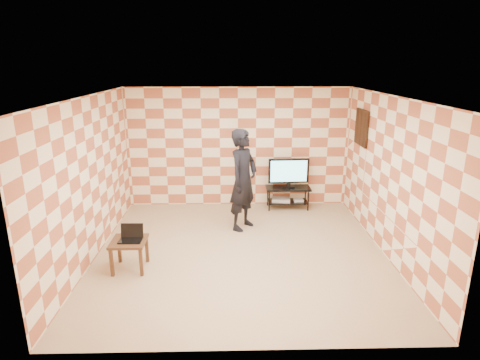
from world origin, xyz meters
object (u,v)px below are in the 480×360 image
at_px(tv, 289,172).
at_px(person, 243,180).
at_px(tv_stand, 288,193).
at_px(side_table, 129,245).

height_order(tv, person, person).
relative_size(tv_stand, side_table, 1.82).
bearing_deg(person, tv, -9.82).
bearing_deg(tv_stand, person, -133.99).
bearing_deg(person, side_table, 165.30).
xyz_separation_m(tv, side_table, (-2.93, -2.72, -0.46)).
bearing_deg(side_table, tv_stand, 42.93).
distance_m(tv_stand, side_table, 4.00).
bearing_deg(person, tv_stand, -9.75).
height_order(side_table, person, person).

